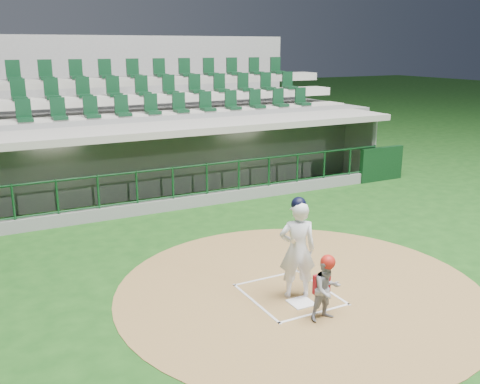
# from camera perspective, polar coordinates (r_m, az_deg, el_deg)

# --- Properties ---
(ground) EXTENTS (120.00, 120.00, 0.00)m
(ground) POSITION_cam_1_polar(r_m,az_deg,el_deg) (10.73, 4.42, -10.28)
(ground) COLOR #153F12
(ground) RESTS_ON ground
(dirt_circle) EXTENTS (7.20, 7.20, 0.01)m
(dirt_circle) POSITION_cam_1_polar(r_m,az_deg,el_deg) (10.73, 6.38, -10.31)
(dirt_circle) COLOR brown
(dirt_circle) RESTS_ON ground
(home_plate) EXTENTS (0.43, 0.43, 0.02)m
(home_plate) POSITION_cam_1_polar(r_m,az_deg,el_deg) (10.20, 6.54, -11.64)
(home_plate) COLOR white
(home_plate) RESTS_ON dirt_circle
(batter_box_chalk) EXTENTS (1.55, 1.80, 0.01)m
(batter_box_chalk) POSITION_cam_1_polar(r_m,az_deg,el_deg) (10.50, 5.30, -10.81)
(batter_box_chalk) COLOR silver
(batter_box_chalk) RESTS_ON ground
(dugout_structure) EXTENTS (16.40, 3.70, 3.00)m
(dugout_structure) POSITION_cam_1_polar(r_m,az_deg,el_deg) (17.27, -8.93, 2.84)
(dugout_structure) COLOR slate
(dugout_structure) RESTS_ON ground
(seating_deck) EXTENTS (17.00, 6.72, 5.15)m
(seating_deck) POSITION_cam_1_polar(r_m,az_deg,el_deg) (20.04, -12.25, 5.75)
(seating_deck) COLOR slate
(seating_deck) RESTS_ON ground
(batter) EXTENTS (0.94, 0.98, 1.97)m
(batter) POSITION_cam_1_polar(r_m,az_deg,el_deg) (10.06, 6.14, -5.98)
(batter) COLOR white
(batter) RESTS_ON dirt_circle
(catcher) EXTENTS (0.55, 0.43, 1.20)m
(catcher) POSITION_cam_1_polar(r_m,az_deg,el_deg) (9.47, 9.21, -10.03)
(catcher) COLOR gray
(catcher) RESTS_ON dirt_circle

